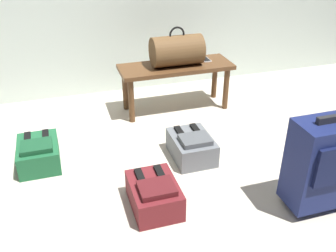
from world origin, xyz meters
TOP-DOWN VIEW (x-y plane):
  - ground_plane at (0.00, 0.00)m, footprint 6.60×6.60m
  - bench at (0.54, 0.98)m, footprint 1.00×0.36m
  - duffel_bag_brown at (0.55, 0.98)m, footprint 0.44×0.26m
  - cell_phone at (0.84, 1.03)m, footprint 0.07×0.14m
  - suitcase_upright_navy at (0.95, -0.56)m, footprint 0.43×0.25m
  - backpack_grey at (0.40, 0.17)m, footprint 0.28×0.38m
  - backpack_green at (-0.67, 0.41)m, footprint 0.28×0.38m
  - backpack_maroon at (-0.01, -0.27)m, footprint 0.28×0.38m

SIDE VIEW (x-z plane):
  - ground_plane at x=0.00m, z-range 0.00..0.00m
  - backpack_grey at x=0.40m, z-range -0.01..0.20m
  - backpack_green at x=-0.67m, z-range -0.01..0.20m
  - backpack_maroon at x=-0.01m, z-range -0.01..0.20m
  - suitcase_upright_navy at x=0.95m, z-range 0.01..0.64m
  - bench at x=0.54m, z-range 0.15..0.57m
  - cell_phone at x=0.84m, z-range 0.42..0.43m
  - duffel_bag_brown at x=0.55m, z-range 0.39..0.73m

